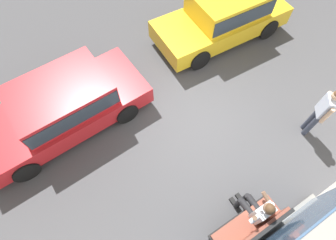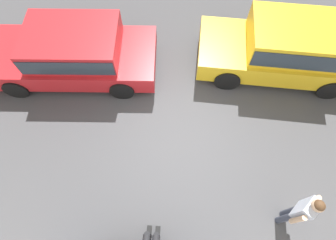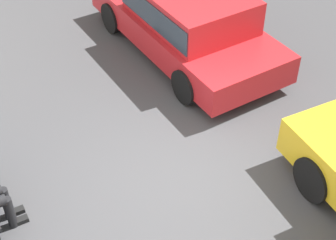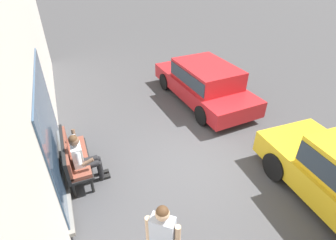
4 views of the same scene
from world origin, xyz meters
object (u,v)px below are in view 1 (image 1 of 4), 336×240
object	(u,v)px
parked_car_near	(224,14)
bench	(251,229)
parked_car_mid	(62,105)
pedestrian_standing	(323,110)
person_on_phone	(257,209)

from	to	relation	value
parked_car_near	bench	bearing A→B (deg)	57.19
parked_car_mid	bench	bearing A→B (deg)	114.43
parked_car_near	pedestrian_standing	xyz separation A→B (m)	(0.33, 4.06, 0.20)
bench	pedestrian_standing	xyz separation A→B (m)	(-3.00, -1.11, 0.42)
person_on_phone	parked_car_near	distance (m)	5.80
parked_car_mid	parked_car_near	bearing A→B (deg)	-175.14
bench	person_on_phone	world-z (taller)	person_on_phone
parked_car_mid	pedestrian_standing	bearing A→B (deg)	145.00
bench	pedestrian_standing	size ratio (longest dim) A/B	0.91
parked_car_near	parked_car_mid	distance (m)	5.49
person_on_phone	parked_car_near	size ratio (longest dim) A/B	0.32
bench	parked_car_mid	size ratio (longest dim) A/B	0.35
bench	parked_car_near	distance (m)	6.15
parked_car_mid	pedestrian_standing	distance (m)	6.28
person_on_phone	parked_car_near	xyz separation A→B (m)	(-3.03, -4.94, 0.10)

